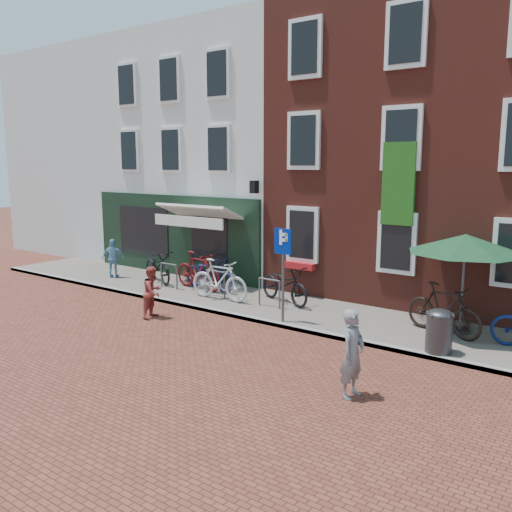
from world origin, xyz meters
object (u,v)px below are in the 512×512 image
Objects in this scene: bicycle_1 at (198,271)px; bicycle_5 at (444,309)px; parking_sign at (283,258)px; parasol at (466,240)px; litter_bin at (439,329)px; bicycle_0 at (158,266)px; bicycle_4 at (285,284)px; woman at (352,354)px; bicycle_3 at (219,280)px; bicycle_2 at (209,273)px; boy at (153,292)px; cafe_person at (113,258)px.

bicycle_1 is 1.00× the size of bicycle_5.
parking_sign is 4.40m from parasol.
bicycle_5 is (-0.29, -0.43, -1.65)m from parasol.
bicycle_5 reaches higher than litter_bin.
parasol is 10.19m from bicycle_0.
parasol reaches higher than bicycle_4.
bicycle_1 is 3.18m from bicycle_4.
woman reaches higher than bicycle_0.
parasol reaches higher than bicycle_3.
bicycle_5 is at bearing -87.41° from bicycle_2.
woman reaches higher than bicycle_1.
parasol is at bearing 91.27° from litter_bin.
boy reaches higher than bicycle_4.
cafe_person is 1.87m from bicycle_0.
litter_bin is at bearing -75.25° from bicycle_0.
parking_sign is 1.71× the size of boy.
bicycle_5 is at bearing -0.55° from woman.
litter_bin is at bearing -88.73° from parasol.
parasol is 8.32m from bicycle_1.
parking_sign is 1.19× the size of bicycle_1.
litter_bin is 7.98m from bicycle_2.
bicycle_0 is (-6.08, 1.41, -1.12)m from parking_sign.
boy is 0.67× the size of bicycle_0.
bicycle_0 is at bearing -177.70° from parasol.
bicycle_4 is (-4.97, -0.19, -1.71)m from parasol.
bicycle_3 is (1.07, -0.78, 0.06)m from bicycle_2.
woman reaches higher than bicycle_3.
litter_bin is 0.49× the size of bicycle_4.
bicycle_1 and bicycle_5 have the same top height.
parking_sign is at bearing -108.17° from bicycle_2.
boy is at bearing -155.63° from bicycle_1.
bicycle_2 is at bearing -58.81° from bicycle_1.
parking_sign reaches higher than boy.
litter_bin is at bearing -148.38° from bicycle_5.
cafe_person reaches higher than bicycle_5.
bicycle_3 is (5.12, -0.23, -0.08)m from cafe_person.
parasol is 1.33× the size of bicycle_5.
parasol is 1.29× the size of bicycle_0.
parking_sign reaches higher than bicycle_5.
litter_bin is 11.93m from cafe_person.
parasol reaches higher than cafe_person.
bicycle_0 is 1.00× the size of bicycle_2.
bicycle_3 is at bearing -78.73° from bicycle_0.
parking_sign is at bearing -129.03° from bicycle_4.
bicycle_0 is 1.03× the size of bicycle_3.
bicycle_5 is at bearing -67.73° from bicycle_0.
bicycle_1 is (3.71, 0.40, -0.08)m from cafe_person.
parasol is 1.33× the size of bicycle_3.
bicycle_3 is (1.41, -0.62, 0.00)m from bicycle_1.
bicycle_0 is 2.24m from bicycle_2.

